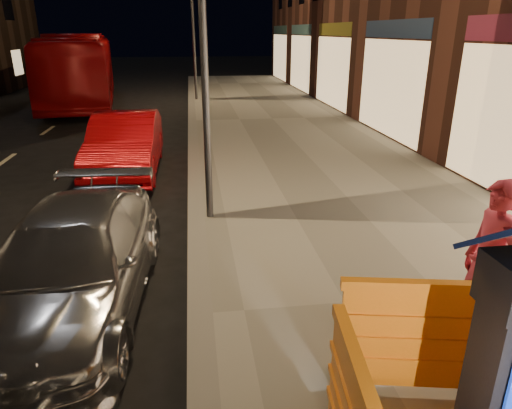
{
  "coord_description": "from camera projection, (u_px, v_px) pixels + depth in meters",
  "views": [
    {
      "loc": [
        0.03,
        -4.58,
        3.25
      ],
      "look_at": [
        0.8,
        1.0,
        1.1
      ],
      "focal_mm": 32.0,
      "sensor_mm": 36.0,
      "label": 1
    }
  ],
  "objects": [
    {
      "name": "ground_plane",
      "position": [
        201.0,
        324.0,
        5.39
      ],
      "size": [
        120.0,
        120.0,
        0.0
      ],
      "primitive_type": "plane",
      "color": "black",
      "rests_on": "ground"
    },
    {
      "name": "sidewalk",
      "position": [
        439.0,
        300.0,
        5.75
      ],
      "size": [
        6.0,
        60.0,
        0.15
      ],
      "primitive_type": "cube",
      "color": "gray",
      "rests_on": "ground"
    },
    {
      "name": "kerb",
      "position": [
        200.0,
        319.0,
        5.36
      ],
      "size": [
        0.3,
        60.0,
        0.15
      ],
      "primitive_type": "cube",
      "color": "slate",
      "rests_on": "ground"
    },
    {
      "name": "parking_kiosk",
      "position": [
        504.0,
        375.0,
        2.9
      ],
      "size": [
        0.75,
        0.75,
        2.11
      ],
      "primitive_type": "cube",
      "rotation": [
        0.0,
        0.0,
        -0.15
      ],
      "color": "black",
      "rests_on": "sidewalk"
    },
    {
      "name": "barrier_back",
      "position": [
        424.0,
        341.0,
        3.95
      ],
      "size": [
        1.6,
        0.9,
        1.17
      ],
      "primitive_type": "cube",
      "rotation": [
        0.0,
        0.0,
        -0.2
      ],
      "color": "orange",
      "rests_on": "sidewalk"
    },
    {
      "name": "car_silver",
      "position": [
        79.0,
        308.0,
        5.7
      ],
      "size": [
        1.99,
        4.4,
        1.25
      ],
      "primitive_type": "imported",
      "rotation": [
        0.0,
        0.0,
        -0.06
      ],
      "color": "#A4A4A9",
      "rests_on": "ground"
    },
    {
      "name": "car_red",
      "position": [
        129.0,
        172.0,
        11.18
      ],
      "size": [
        1.49,
        4.28,
        1.41
      ],
      "primitive_type": "imported",
      "rotation": [
        0.0,
        0.0,
        0.0
      ],
      "color": "#A7070E",
      "rests_on": "ground"
    },
    {
      "name": "bus_doubledecker",
      "position": [
        85.0,
        104.0,
        21.57
      ],
      "size": [
        4.15,
        11.49,
        3.13
      ],
      "primitive_type": "imported",
      "rotation": [
        0.0,
        0.0,
        0.14
      ],
      "color": "#91070C",
      "rests_on": "ground"
    },
    {
      "name": "man",
      "position": [
        489.0,
        265.0,
        4.59
      ],
      "size": [
        0.44,
        0.66,
        1.79
      ],
      "primitive_type": "imported",
      "rotation": [
        0.0,
        0.0,
        -1.58
      ],
      "color": "#B22C47",
      "rests_on": "sidewalk"
    },
    {
      "name": "street_lamp_mid",
      "position": [
        203.0,
        38.0,
        7.07
      ],
      "size": [
        0.12,
        0.12,
        6.0
      ],
      "primitive_type": "cylinder",
      "color": "#3F3F44",
      "rests_on": "sidewalk"
    },
    {
      "name": "street_lamp_far",
      "position": [
        193.0,
        33.0,
        20.95
      ],
      "size": [
        0.12,
        0.12,
        6.0
      ],
      "primitive_type": "cylinder",
      "color": "#3F3F44",
      "rests_on": "sidewalk"
    }
  ]
}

